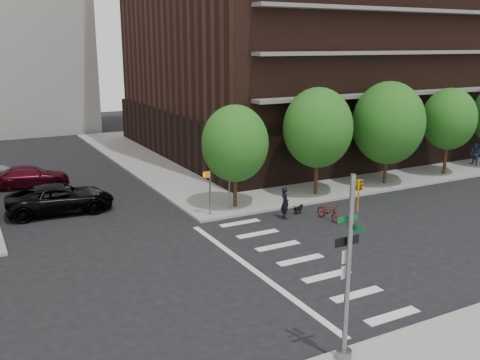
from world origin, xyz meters
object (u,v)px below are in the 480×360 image
Objects in this scene: parked_car_maroon at (31,176)px; pedestrian_far at (475,154)px; dog_walker at (285,203)px; traffic_signal at (348,284)px; parked_car_black at (60,199)px; scooter at (329,212)px.

parked_car_maroon is 34.50m from pedestrian_far.
dog_walker reaches higher than parked_car_maroon.
traffic_signal is 32.06m from pedestrian_far.
traffic_signal reaches higher than pedestrian_far.
parked_car_black is at bearing -93.99° from pedestrian_far.
scooter is at bearing -133.23° from parked_car_maroon.
parked_car_maroon is at bearing 125.97° from scooter.
traffic_signal is 20.93m from parked_car_black.
scooter is 0.98× the size of dog_walker.
parked_car_black reaches higher than scooter.
dog_walker is at bearing 64.78° from traffic_signal.
dog_walker is (11.16, -7.22, 0.09)m from parked_car_black.
traffic_signal is 28.08m from parked_car_maroon.
scooter is at bearing -119.00° from parked_car_black.
dog_walker reaches higher than parked_car_black.
pedestrian_far is at bearing 32.09° from traffic_signal.
dog_walker is (11.90, -14.40, 0.20)m from parked_car_maroon.
pedestrian_far is at bearing 10.39° from scooter.
pedestrian_far is (18.92, 5.40, 0.59)m from scooter.
scooter is at bearing -115.48° from dog_walker.
parked_car_maroon is 2.77× the size of scooter.
pedestrian_far is (32.15, -3.22, 0.21)m from parked_car_black.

